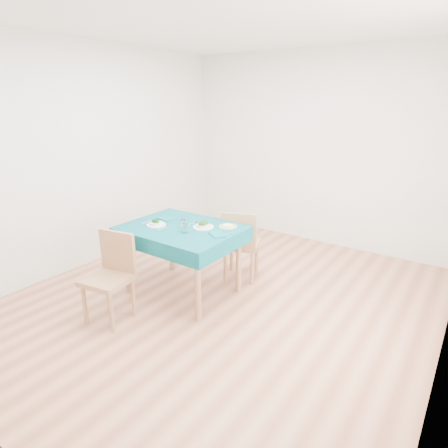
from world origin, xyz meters
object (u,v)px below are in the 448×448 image
Objects in this scene: chair_far at (242,238)px; bowl_far at (203,225)px; table at (183,260)px; chair_near at (107,273)px; bowl_near at (156,223)px; side_plate at (228,227)px.

chair_far is 0.64m from bowl_far.
chair_far is at bearing 64.23° from table.
table is at bearing 65.58° from chair_near.
table is 1.21× the size of chair_far.
table is 0.49m from bowl_near.
chair_far is 0.48m from side_plate.
side_plate reaches higher than table.
bowl_near reaches higher than side_plate.
side_plate is at bearing 39.33° from bowl_far.
bowl_near is (-0.25, -0.12, 0.41)m from table.
chair_far reaches higher than chair_near.
bowl_far is (0.20, 0.12, 0.41)m from table.
chair_far is 4.86× the size of bowl_near.
chair_far is 4.59× the size of bowl_far.
bowl_far reaches higher than bowl_near.
table is 5.54× the size of bowl_far.
bowl_near is 1.05× the size of side_plate.
chair_near is at bearing -113.48° from bowl_far.
chair_near is 1.07m from bowl_far.
bowl_far is at bearing 56.24° from chair_near.
side_plate is (0.20, 0.16, -0.03)m from bowl_far.
chair_near is 4.57× the size of bowl_far.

